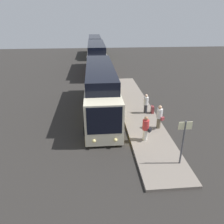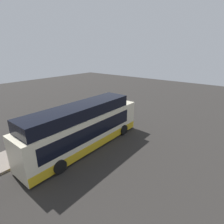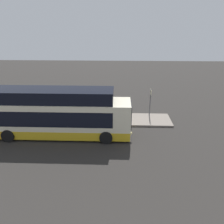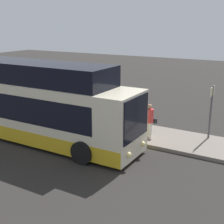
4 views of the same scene
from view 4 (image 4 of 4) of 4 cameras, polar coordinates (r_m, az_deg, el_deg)
The scene contains 8 objects.
ground at distance 17.10m, azimuth -13.81°, elevation -4.41°, with size 80.00×80.00×0.00m, color #2B2826.
platform at distance 19.23m, azimuth -7.60°, elevation -1.51°, with size 20.00×2.87×0.17m.
bus_lead at distance 16.53m, azimuth -14.90°, elevation 1.29°, with size 12.06×2.80×3.99m.
passenger_boarding at distance 17.76m, azimuth 3.97°, elevation 0.66°, with size 0.70×0.62×1.81m.
passenger_waiting at distance 18.82m, azimuth -4.09°, elevation 1.36°, with size 0.56×0.56×1.70m.
passenger_with_bags at distance 15.93m, azimuth 6.84°, elevation -1.40°, with size 0.67×0.69×1.74m.
suitcase at distance 19.41m, azimuth -2.90°, elevation 0.02°, with size 0.44×0.19×0.87m.
sign_post at distance 16.24m, azimuth 17.68°, elevation 1.14°, with size 0.10×0.75×2.70m.
Camera 4 is at (11.34, -11.39, 5.85)m, focal length 50.00 mm.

